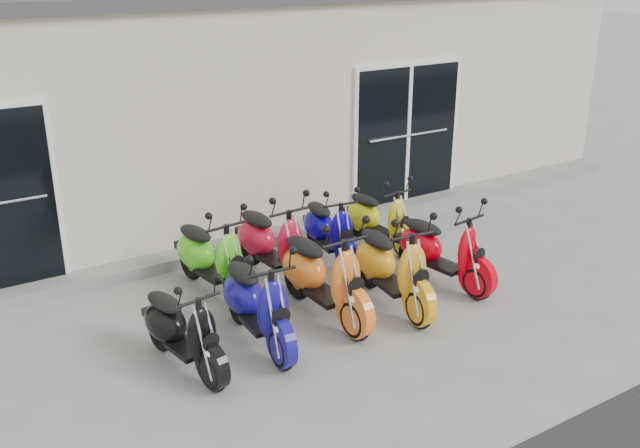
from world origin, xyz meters
The scene contains 14 objects.
ground centered at (0.00, 0.00, 0.00)m, with size 80.00×80.00×0.00m, color gray.
building centered at (0.00, 5.20, 1.60)m, with size 14.00×6.00×3.20m, color beige.
front_step centered at (0.00, 2.02, 0.07)m, with size 14.00×0.40×0.15m, color gray.
door_left centered at (-3.20, 2.17, 1.26)m, with size 1.07×0.08×2.22m, color black.
door_right centered at (2.60, 2.17, 1.26)m, with size 2.02×0.08×2.22m, color black.
scooter_front_black centered at (-2.22, -0.40, 0.55)m, with size 0.54×1.48×1.09m, color black, non-canonical shape.
scooter_front_blue centered at (-1.39, -0.37, 0.60)m, with size 0.59×1.63×1.21m, color navy, non-canonical shape.
scooter_front_orange_a centered at (-0.49, -0.24, 0.65)m, with size 0.64×1.76×1.30m, color orange, non-canonical shape.
scooter_front_orange_b centered at (0.32, -0.43, 0.63)m, with size 0.62×1.70×1.25m, color orange, non-canonical shape.
scooter_front_red centered at (1.20, -0.31, 0.59)m, with size 0.58×1.60×1.18m, color red, non-canonical shape.
scooter_back_green centered at (-1.28, 0.99, 0.60)m, with size 0.59×1.63×1.20m, color #50D41D, non-canonical shape.
scooter_back_red centered at (-0.47, 0.96, 0.62)m, with size 0.61×1.68×1.24m, color red, non-canonical shape.
scooter_back_blue centered at (0.43, 1.05, 0.56)m, with size 0.55×1.51×1.11m, color #0A0189, non-canonical shape.
scooter_back_yellow centered at (1.27, 1.06, 0.54)m, with size 0.54×1.47×1.09m, color #CED012, non-canonical shape.
Camera 1 is at (-4.36, -6.25, 3.86)m, focal length 40.00 mm.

